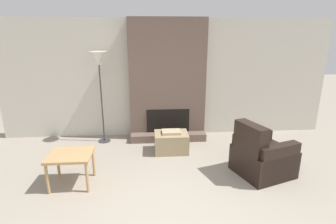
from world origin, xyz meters
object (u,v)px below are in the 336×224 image
object	(u,v)px
armchair	(261,158)
side_table	(70,158)
floor_lamp_left	(99,63)
ottoman	(171,142)

from	to	relation	value
armchair	side_table	distance (m)	3.04
armchair	floor_lamp_left	xyz separation A→B (m)	(-2.81, 1.63, 1.39)
floor_lamp_left	ottoman	bearing A→B (deg)	-23.87
ottoman	armchair	size ratio (longest dim) A/B	0.64
floor_lamp_left	side_table	bearing A→B (deg)	-97.36
armchair	floor_lamp_left	bearing A→B (deg)	40.87
armchair	side_table	bearing A→B (deg)	72.46
floor_lamp_left	armchair	bearing A→B (deg)	-30.04
side_table	floor_lamp_left	size ratio (longest dim) A/B	0.34
ottoman	armchair	xyz separation A→B (m)	(1.40, -1.00, 0.10)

